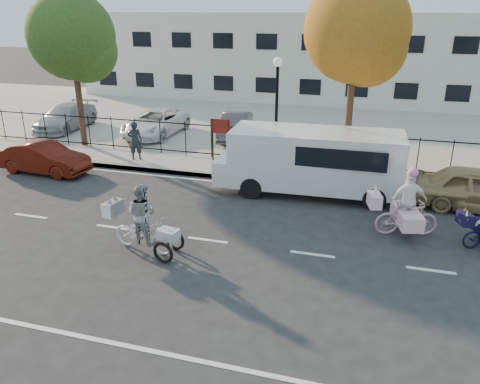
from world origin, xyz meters
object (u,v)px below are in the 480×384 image
(zebra_trike, at_px, (143,225))
(white_van, at_px, (312,160))
(red_sedan, at_px, (44,158))
(lot_car_b, at_px, (156,122))
(lamppost, at_px, (277,93))
(lot_car_a, at_px, (66,117))
(unicorn_bike, at_px, (406,211))
(pedestrian, at_px, (135,141))
(lot_car_c, at_px, (235,126))

(zebra_trike, xyz_separation_m, white_van, (3.74, 5.52, 0.51))
(red_sedan, relative_size, lot_car_b, 0.81)
(zebra_trike, relative_size, red_sedan, 0.61)
(lamppost, relative_size, lot_car_b, 0.94)
(lot_car_a, bearing_deg, unicorn_bike, -28.26)
(pedestrian, xyz_separation_m, lot_car_c, (3.10, 4.50, -0.20))
(pedestrian, bearing_deg, lot_car_b, -96.61)
(unicorn_bike, relative_size, white_van, 0.33)
(white_van, bearing_deg, unicorn_bike, -41.83)
(lot_car_a, relative_size, lot_car_b, 0.95)
(lot_car_b, bearing_deg, zebra_trike, -64.80)
(lot_car_a, bearing_deg, lot_car_c, 0.66)
(lot_car_b, bearing_deg, unicorn_bike, -33.56)
(lamppost, xyz_separation_m, lot_car_a, (-12.10, 3.12, -2.32))
(zebra_trike, distance_m, lot_car_b, 12.19)
(white_van, xyz_separation_m, lot_car_b, (-8.71, 5.61, -0.47))
(zebra_trike, distance_m, red_sedan, 8.37)
(lamppost, height_order, lot_car_c, lamppost)
(zebra_trike, distance_m, pedestrian, 8.09)
(lamppost, bearing_deg, white_van, -52.18)
(lot_car_b, bearing_deg, lot_car_c, 6.94)
(zebra_trike, relative_size, lot_car_a, 0.51)
(lot_car_a, bearing_deg, zebra_trike, -50.22)
(unicorn_bike, height_order, lot_car_c, unicorn_bike)
(lamppost, distance_m, lot_car_a, 12.71)
(zebra_trike, relative_size, lot_car_c, 0.60)
(unicorn_bike, relative_size, pedestrian, 1.28)
(lamppost, height_order, red_sedan, lamppost)
(pedestrian, distance_m, lot_car_a, 7.31)
(white_van, xyz_separation_m, lot_car_c, (-4.60, 6.02, -0.49))
(pedestrian, relative_size, lot_car_b, 0.36)
(white_van, distance_m, lot_car_b, 10.37)
(zebra_trike, bearing_deg, lamppost, -4.85)
(zebra_trike, relative_size, lot_car_b, 0.49)
(lot_car_c, bearing_deg, lot_car_a, 175.83)
(unicorn_bike, distance_m, pedestrian, 11.56)
(lamppost, height_order, pedestrian, lamppost)
(zebra_trike, xyz_separation_m, lot_car_a, (-10.15, 10.94, 0.04))
(zebra_trike, height_order, unicorn_bike, unicorn_bike)
(white_van, bearing_deg, lot_car_b, 145.07)
(unicorn_bike, distance_m, lot_car_b, 14.37)
(lot_car_b, xyz_separation_m, lot_car_c, (4.11, 0.41, -0.02))
(white_van, bearing_deg, lamppost, 125.69)
(unicorn_bike, bearing_deg, lot_car_a, 51.21)
(lamppost, xyz_separation_m, pedestrian, (-5.92, -0.77, -2.14))
(lot_car_a, height_order, lot_car_c, lot_car_a)
(red_sedan, bearing_deg, lamppost, -67.37)
(unicorn_bike, bearing_deg, lot_car_c, 28.25)
(lamppost, xyz_separation_m, red_sedan, (-8.80, -3.00, -2.50))
(pedestrian, bearing_deg, zebra_trike, 98.88)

